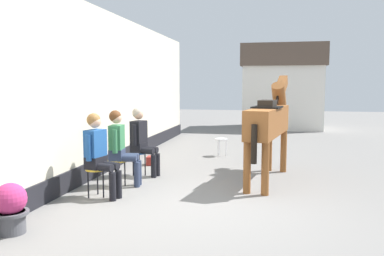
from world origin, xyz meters
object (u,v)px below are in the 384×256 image
at_px(saddled_horse_center, 269,121).
at_px(spare_stool_white, 221,141).
at_px(seated_visitor_near, 99,151).
at_px(seated_visitor_far, 142,138).
at_px(seated_visitor_middle, 120,144).
at_px(flower_planter_near, 11,207).
at_px(satchel_bag, 150,161).

distance_m(saddled_horse_center, spare_stool_white, 2.81).
bearing_deg(saddled_horse_center, seated_visitor_near, -146.59).
xyz_separation_m(seated_visitor_far, saddled_horse_center, (2.54, 0.12, 0.38)).
relative_size(seated_visitor_far, spare_stool_white, 3.02).
bearing_deg(spare_stool_white, seated_visitor_near, -109.18).
distance_m(seated_visitor_near, saddled_horse_center, 3.26).
height_order(seated_visitor_near, seated_visitor_far, same).
bearing_deg(seated_visitor_middle, seated_visitor_far, 83.10).
height_order(saddled_horse_center, flower_planter_near, saddled_horse_center).
distance_m(seated_visitor_far, saddled_horse_center, 2.57).
height_order(spare_stool_white, satchel_bag, spare_stool_white).
bearing_deg(flower_planter_near, seated_visitor_middle, 79.86).
height_order(saddled_horse_center, spare_stool_white, saddled_horse_center).
bearing_deg(saddled_horse_center, seated_visitor_far, -177.21).
distance_m(seated_visitor_middle, flower_planter_near, 2.58).
height_order(seated_visitor_far, flower_planter_near, seated_visitor_far).
bearing_deg(saddled_horse_center, spare_stool_white, 117.39).
relative_size(flower_planter_near, satchel_bag, 2.29).
height_order(seated_visitor_middle, seated_visitor_far, same).
bearing_deg(satchel_bag, seated_visitor_far, -176.41).
relative_size(seated_visitor_far, saddled_horse_center, 0.47).
distance_m(seated_visitor_middle, spare_stool_white, 3.70).
distance_m(seated_visitor_middle, satchel_bag, 2.05).
bearing_deg(saddled_horse_center, satchel_bag, 161.02).
bearing_deg(satchel_bag, saddled_horse_center, -114.53).
distance_m(seated_visitor_near, seated_visitor_middle, 0.79).
relative_size(seated_visitor_near, seated_visitor_far, 1.00).
distance_m(seated_visitor_middle, seated_visitor_far, 0.88).
bearing_deg(saddled_horse_center, flower_planter_near, -131.49).
bearing_deg(seated_visitor_middle, seated_visitor_near, -94.14).
height_order(seated_visitor_near, spare_stool_white, seated_visitor_near).
height_order(seated_visitor_near, satchel_bag, seated_visitor_near).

